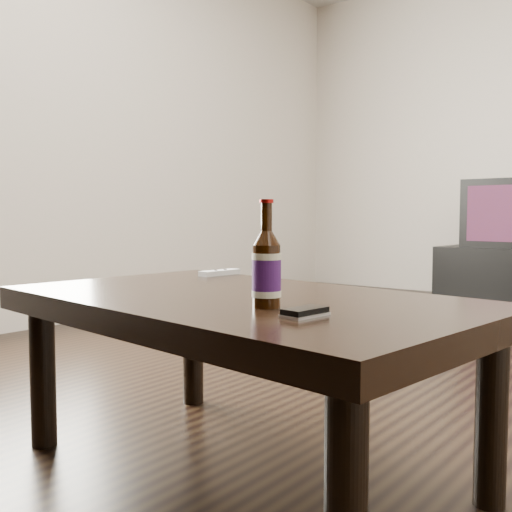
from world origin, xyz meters
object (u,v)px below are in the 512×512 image
Objects in this scene: phone at (305,312)px; remote at (220,273)px; beer_bottle at (266,270)px; coffee_table at (241,319)px.

remote is at bearing 149.95° from phone.
beer_bottle is 0.73m from remote.
coffee_table is 0.36m from phone.
phone is at bearing -28.74° from coffee_table.
phone reaches higher than coffee_table.
beer_bottle is at bearing -34.94° from coffee_table.
phone is 0.87m from remote.
remote is (-0.69, 0.52, 0.00)m from phone.
beer_bottle is at bearing -34.56° from remote.
coffee_table is at bearing 145.06° from beer_bottle.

